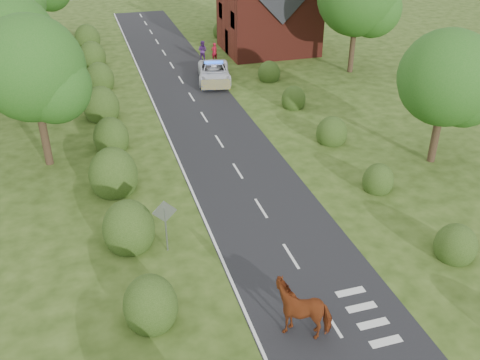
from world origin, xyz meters
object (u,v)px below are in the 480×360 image
object	(u,v)px
pedestrian_red	(214,52)
pedestrian_purple	(202,51)
cow	(303,309)
police_van	(214,72)
road_sign	(165,218)

from	to	relation	value
pedestrian_red	pedestrian_purple	world-z (taller)	pedestrian_purple
cow	police_van	world-z (taller)	cow
cow	pedestrian_purple	xyz separation A→B (m)	(4.08, 32.68, 0.01)
cow	pedestrian_purple	world-z (taller)	pedestrian_purple
cow	police_van	xyz separation A→B (m)	(3.66, 26.94, -0.13)
road_sign	cow	distance (m)	7.15
pedestrian_red	cow	bearing A→B (deg)	61.17
police_van	cow	bearing A→B (deg)	-86.28
cow	pedestrian_red	xyz separation A→B (m)	(5.03, 32.18, -0.05)
road_sign	pedestrian_red	xyz separation A→B (m)	(8.87, 26.19, -0.84)
police_van	pedestrian_purple	bearing A→B (deg)	97.21
pedestrian_purple	pedestrian_red	bearing A→B (deg)	-166.84
road_sign	pedestrian_red	size ratio (longest dim) A/B	1.56
pedestrian_red	police_van	bearing A→B (deg)	55.36
police_van	pedestrian_purple	size ratio (longest dim) A/B	3.26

